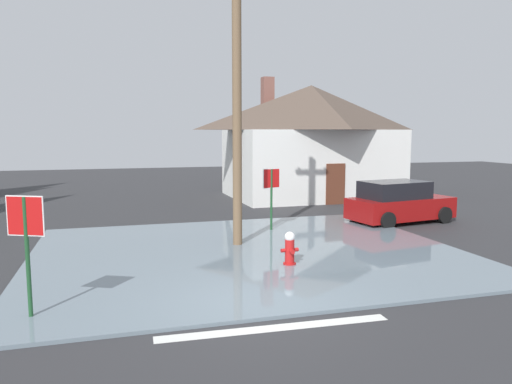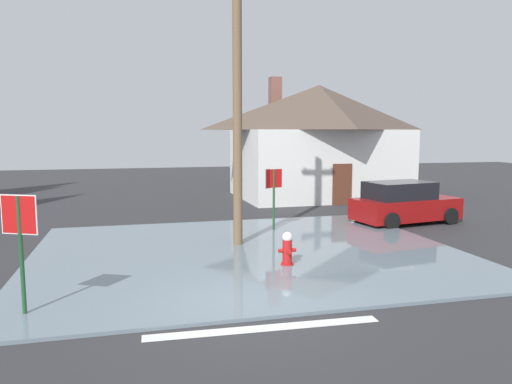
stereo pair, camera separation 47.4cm
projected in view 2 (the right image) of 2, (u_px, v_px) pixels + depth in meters
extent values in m
cube|color=#2D2D30|center=(254.00, 308.00, 9.90)|extent=(80.00, 80.00, 0.10)
cube|color=slate|center=(248.00, 252.00, 14.13)|extent=(12.11, 9.99, 0.08)
cube|color=silver|center=(265.00, 328.00, 8.75)|extent=(4.33, 0.45, 0.01)
cylinder|color=#1E4C28|center=(22.00, 257.00, 9.13)|extent=(0.08, 0.08, 2.34)
cube|color=white|center=(19.00, 215.00, 9.03)|extent=(0.68, 0.34, 0.75)
cube|color=red|center=(19.00, 215.00, 9.03)|extent=(0.65, 0.33, 0.71)
cylinder|color=red|center=(287.00, 265.00, 12.70)|extent=(0.34, 0.34, 0.11)
cylinder|color=red|center=(287.00, 251.00, 12.66)|extent=(0.25, 0.25, 0.62)
sphere|color=white|center=(287.00, 237.00, 12.61)|extent=(0.27, 0.27, 0.27)
cylinder|color=red|center=(281.00, 251.00, 12.61)|extent=(0.11, 0.10, 0.10)
cylinder|color=red|center=(294.00, 250.00, 12.70)|extent=(0.11, 0.10, 0.10)
cylinder|color=red|center=(289.00, 252.00, 12.48)|extent=(0.12, 0.11, 0.12)
cylinder|color=brown|center=(237.00, 85.00, 14.43)|extent=(0.28, 0.28, 9.80)
cylinder|color=#1E4C28|center=(274.00, 201.00, 17.09)|extent=(0.08, 0.08, 2.23)
cube|color=white|center=(274.00, 178.00, 17.00)|extent=(0.66, 0.21, 0.69)
cube|color=red|center=(274.00, 178.00, 17.00)|extent=(0.63, 0.21, 0.65)
cube|color=silver|center=(318.00, 164.00, 26.39)|extent=(8.54, 6.26, 3.64)
pyramid|color=brown|center=(319.00, 108.00, 26.02)|extent=(9.22, 6.76, 2.36)
cube|color=brown|center=(275.00, 97.00, 26.45)|extent=(0.61, 0.61, 2.13)
cube|color=#592D1E|center=(342.00, 184.00, 23.55)|extent=(1.00, 0.08, 2.00)
cube|color=maroon|center=(406.00, 208.00, 18.84)|extent=(4.34, 2.43, 0.80)
cube|color=black|center=(399.00, 190.00, 18.62)|extent=(2.69, 1.95, 0.65)
cylinder|color=black|center=(417.00, 209.00, 20.24)|extent=(0.67, 0.32, 0.64)
cylinder|color=black|center=(450.00, 216.00, 18.61)|extent=(0.67, 0.32, 0.64)
cylinder|color=black|center=(362.00, 214.00, 19.13)|extent=(0.67, 0.32, 0.64)
cylinder|color=black|center=(391.00, 221.00, 17.50)|extent=(0.67, 0.32, 0.64)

